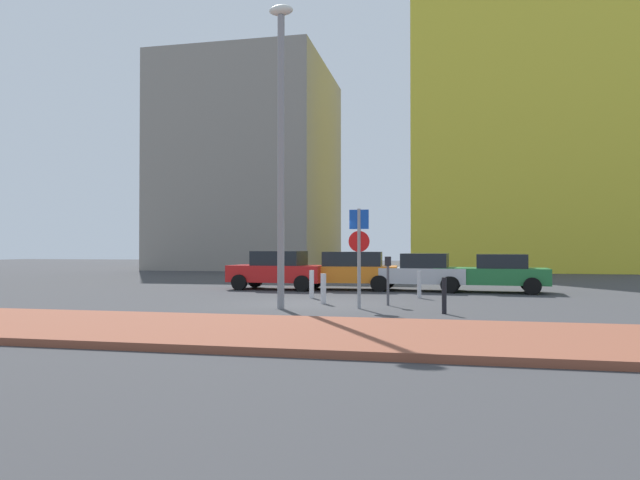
{
  "coord_description": "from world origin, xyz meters",
  "views": [
    {
      "loc": [
        3.7,
        -16.81,
        1.72
      ],
      "look_at": [
        -0.3,
        2.13,
        1.99
      ],
      "focal_mm": 31.57,
      "sensor_mm": 36.0,
      "label": 1
    }
  ],
  "objects_px": {
    "parked_car_orange": "(346,270)",
    "traffic_bollard_edge": "(323,289)",
    "traffic_bollard_near": "(419,284)",
    "traffic_bollard_far": "(444,296)",
    "street_lamp": "(281,134)",
    "traffic_bollard_mid": "(312,284)",
    "parking_meter": "(388,274)",
    "parked_car_green": "(493,273)",
    "parked_car_red": "(278,270)",
    "parking_sign_post": "(359,246)",
    "parked_car_silver": "(419,272)"
  },
  "relations": [
    {
      "from": "traffic_bollard_mid",
      "to": "traffic_bollard_edge",
      "type": "height_order",
      "value": "traffic_bollard_mid"
    },
    {
      "from": "parking_meter",
      "to": "parked_car_orange",
      "type": "bearing_deg",
      "value": 110.47
    },
    {
      "from": "parked_car_red",
      "to": "parking_sign_post",
      "type": "distance_m",
      "value": 8.0
    },
    {
      "from": "parking_sign_post",
      "to": "traffic_bollard_mid",
      "type": "relative_size",
      "value": 2.96
    },
    {
      "from": "street_lamp",
      "to": "traffic_bollard_near",
      "type": "xyz_separation_m",
      "value": [
        3.71,
        4.26,
        -4.5
      ]
    },
    {
      "from": "traffic_bollard_near",
      "to": "traffic_bollard_far",
      "type": "xyz_separation_m",
      "value": [
        0.79,
        -4.56,
        0.01
      ]
    },
    {
      "from": "traffic_bollard_far",
      "to": "parking_sign_post",
      "type": "bearing_deg",
      "value": 161.09
    },
    {
      "from": "traffic_bollard_near",
      "to": "street_lamp",
      "type": "bearing_deg",
      "value": -131.12
    },
    {
      "from": "traffic_bollard_far",
      "to": "parked_car_orange",
      "type": "bearing_deg",
      "value": 116.17
    },
    {
      "from": "parked_car_orange",
      "to": "traffic_bollard_edge",
      "type": "distance_m",
      "value": 5.95
    },
    {
      "from": "street_lamp",
      "to": "traffic_bollard_edge",
      "type": "distance_m",
      "value": 4.89
    },
    {
      "from": "parked_car_red",
      "to": "parking_meter",
      "type": "height_order",
      "value": "parked_car_red"
    },
    {
      "from": "parked_car_red",
      "to": "parked_car_silver",
      "type": "distance_m",
      "value": 5.76
    },
    {
      "from": "street_lamp",
      "to": "traffic_bollard_near",
      "type": "height_order",
      "value": "street_lamp"
    },
    {
      "from": "traffic_bollard_edge",
      "to": "parked_car_green",
      "type": "bearing_deg",
      "value": 45.77
    },
    {
      "from": "traffic_bollard_near",
      "to": "traffic_bollard_far",
      "type": "relative_size",
      "value": 0.98
    },
    {
      "from": "parked_car_silver",
      "to": "traffic_bollard_far",
      "type": "bearing_deg",
      "value": -83.28
    },
    {
      "from": "parked_car_green",
      "to": "traffic_bollard_far",
      "type": "height_order",
      "value": "parked_car_green"
    },
    {
      "from": "parked_car_orange",
      "to": "parking_meter",
      "type": "distance_m",
      "value": 6.48
    },
    {
      "from": "parked_car_green",
      "to": "traffic_bollard_near",
      "type": "xyz_separation_m",
      "value": [
        -2.72,
        -3.12,
        -0.29
      ]
    },
    {
      "from": "parked_car_silver",
      "to": "traffic_bollard_edge",
      "type": "distance_m",
      "value": 6.45
    },
    {
      "from": "parked_car_orange",
      "to": "street_lamp",
      "type": "distance_m",
      "value": 8.69
    },
    {
      "from": "parking_meter",
      "to": "traffic_bollard_mid",
      "type": "bearing_deg",
      "value": 144.78
    },
    {
      "from": "parked_car_silver",
      "to": "street_lamp",
      "type": "relative_size",
      "value": 0.47
    },
    {
      "from": "traffic_bollard_mid",
      "to": "traffic_bollard_far",
      "type": "height_order",
      "value": "traffic_bollard_mid"
    },
    {
      "from": "parked_car_green",
      "to": "parking_sign_post",
      "type": "bearing_deg",
      "value": -121.89
    },
    {
      "from": "street_lamp",
      "to": "traffic_bollard_near",
      "type": "distance_m",
      "value": 7.22
    },
    {
      "from": "parking_sign_post",
      "to": "traffic_bollard_edge",
      "type": "distance_m",
      "value": 2.18
    },
    {
      "from": "street_lamp",
      "to": "traffic_bollard_mid",
      "type": "xyz_separation_m",
      "value": [
        0.1,
        3.51,
        -4.49
      ]
    },
    {
      "from": "parked_car_green",
      "to": "street_lamp",
      "type": "height_order",
      "value": "street_lamp"
    },
    {
      "from": "traffic_bollard_mid",
      "to": "parking_meter",
      "type": "bearing_deg",
      "value": -35.22
    },
    {
      "from": "street_lamp",
      "to": "parked_car_red",
      "type": "bearing_deg",
      "value": 106.81
    },
    {
      "from": "parked_car_silver",
      "to": "street_lamp",
      "type": "distance_m",
      "value": 9.34
    },
    {
      "from": "traffic_bollard_far",
      "to": "parked_car_green",
      "type": "bearing_deg",
      "value": 75.89
    },
    {
      "from": "parked_car_orange",
      "to": "parking_sign_post",
      "type": "xyz_separation_m",
      "value": [
        1.54,
        -7.11,
        0.97
      ]
    },
    {
      "from": "parked_car_silver",
      "to": "street_lamp",
      "type": "bearing_deg",
      "value": -115.45
    },
    {
      "from": "parked_car_red",
      "to": "parked_car_silver",
      "type": "relative_size",
      "value": 1.0
    },
    {
      "from": "parking_sign_post",
      "to": "traffic_bollard_edge",
      "type": "height_order",
      "value": "parking_sign_post"
    },
    {
      "from": "parked_car_silver",
      "to": "traffic_bollard_far",
      "type": "height_order",
      "value": "parked_car_silver"
    },
    {
      "from": "street_lamp",
      "to": "parking_meter",
      "type": "bearing_deg",
      "value": 28.12
    },
    {
      "from": "parked_car_green",
      "to": "parked_car_red",
      "type": "bearing_deg",
      "value": -178.57
    },
    {
      "from": "street_lamp",
      "to": "traffic_bollard_mid",
      "type": "height_order",
      "value": "street_lamp"
    },
    {
      "from": "traffic_bollard_mid",
      "to": "parked_car_red",
      "type": "bearing_deg",
      "value": 121.74
    },
    {
      "from": "parking_sign_post",
      "to": "traffic_bollard_far",
      "type": "relative_size",
      "value": 2.98
    },
    {
      "from": "traffic_bollard_near",
      "to": "traffic_bollard_far",
      "type": "bearing_deg",
      "value": -80.13
    },
    {
      "from": "traffic_bollard_edge",
      "to": "traffic_bollard_near",
      "type": "bearing_deg",
      "value": 42.36
    },
    {
      "from": "parking_sign_post",
      "to": "parking_meter",
      "type": "distance_m",
      "value": 1.52
    },
    {
      "from": "parking_sign_post",
      "to": "traffic_bollard_far",
      "type": "height_order",
      "value": "parking_sign_post"
    },
    {
      "from": "parked_car_orange",
      "to": "parking_meter",
      "type": "relative_size",
      "value": 3.09
    },
    {
      "from": "traffic_bollard_mid",
      "to": "parking_sign_post",
      "type": "bearing_deg",
      "value": -55.56
    }
  ]
}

